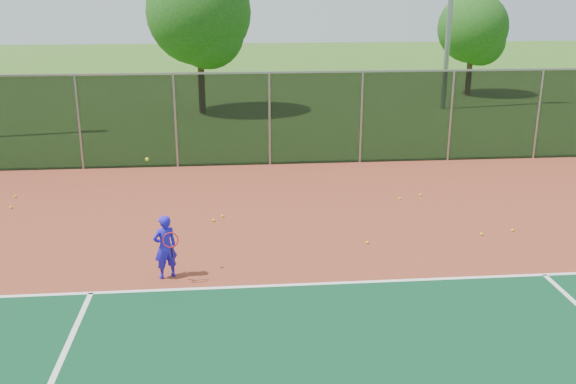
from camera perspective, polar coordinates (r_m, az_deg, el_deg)
name	(u,v)px	position (r m, az deg, el deg)	size (l,w,h in m)	color
ground	(511,363)	(10.90, 19.23, -14.20)	(120.00, 120.00, 0.00)	#315E1B
court_apron	(466,303)	(12.50, 15.53, -9.47)	(30.00, 20.00, 0.02)	brown
fence_back	(361,116)	(21.16, 6.53, 6.69)	(30.00, 0.06, 3.03)	black
tennis_player	(165,247)	(12.98, -10.86, -4.78)	(0.59, 0.66, 2.47)	#2417D7
practice_ball_0	(11,207)	(18.40, -23.43, -1.25)	(0.07, 0.07, 0.07)	yellow
practice_ball_1	(367,242)	(14.72, 7.06, -4.46)	(0.07, 0.07, 0.07)	yellow
practice_ball_2	(400,199)	(17.84, 9.91, -0.59)	(0.07, 0.07, 0.07)	yellow
practice_ball_3	(421,195)	(18.28, 11.70, -0.25)	(0.07, 0.07, 0.07)	yellow
practice_ball_4	(213,220)	(16.07, -6.64, -2.51)	(0.07, 0.07, 0.07)	yellow
practice_ball_5	(512,230)	(16.22, 19.32, -3.23)	(0.07, 0.07, 0.07)	yellow
practice_ball_6	(223,216)	(16.34, -5.84, -2.13)	(0.07, 0.07, 0.07)	yellow
practice_ball_7	(15,196)	(19.30, -23.08, -0.36)	(0.07, 0.07, 0.07)	yellow
practice_ball_8	(482,234)	(15.76, 16.82, -3.60)	(0.07, 0.07, 0.07)	yellow
tree_back_left	(201,17)	(29.74, -7.75, 15.12)	(4.66, 4.66, 6.84)	#382714
tree_back_mid	(475,31)	(36.02, 16.28, 13.56)	(3.66, 3.66, 5.37)	#382714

